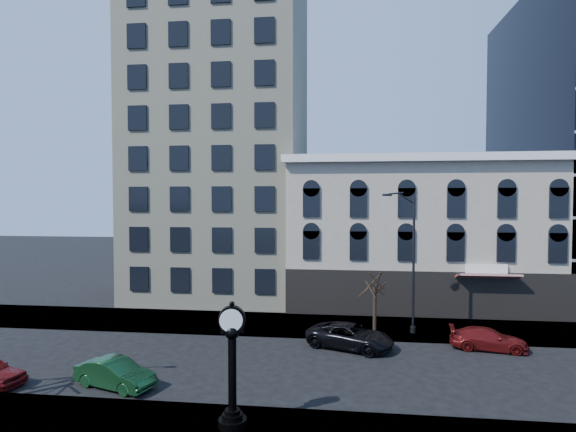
# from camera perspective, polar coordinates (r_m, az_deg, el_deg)

# --- Properties ---
(ground) EXTENTS (160.00, 160.00, 0.00)m
(ground) POSITION_cam_1_polar(r_m,az_deg,el_deg) (25.91, -5.72, -18.28)
(ground) COLOR black
(ground) RESTS_ON ground
(sidewalk_far) EXTENTS (160.00, 6.00, 0.12)m
(sidewalk_far) POSITION_cam_1_polar(r_m,az_deg,el_deg) (33.37, -2.68, -13.49)
(sidewalk_far) COLOR gray
(sidewalk_far) RESTS_ON ground
(cream_tower) EXTENTS (15.90, 15.40, 42.50)m
(cream_tower) POSITION_cam_1_polar(r_m,az_deg,el_deg) (45.29, -8.32, 15.20)
(cream_tower) COLOR beige
(cream_tower) RESTS_ON ground
(victorian_row) EXTENTS (22.60, 11.19, 12.50)m
(victorian_row) POSITION_cam_1_polar(r_m,az_deg,el_deg) (40.29, 16.33, -2.31)
(victorian_row) COLOR #AFA490
(victorian_row) RESTS_ON ground
(street_clock) EXTENTS (1.12, 1.12, 4.95)m
(street_clock) POSITION_cam_1_polar(r_m,az_deg,el_deg) (18.64, -7.09, -18.84)
(street_clock) COLOR black
(street_clock) RESTS_ON sidewalk_near
(street_lamp_far) EXTENTS (2.41, 0.97, 9.57)m
(street_lamp_far) POSITION_cam_1_polar(r_m,az_deg,el_deg) (30.60, 14.52, -1.11)
(street_lamp_far) COLOR black
(street_lamp_far) RESTS_ON sidewalk_far
(bare_tree_far) EXTENTS (2.93, 2.93, 5.03)m
(bare_tree_far) POSITION_cam_1_polar(r_m,az_deg,el_deg) (30.84, 10.97, -7.49)
(bare_tree_far) COLOR black
(bare_tree_far) RESTS_ON sidewalk_far
(car_near_b) EXTENTS (4.31, 2.58, 1.34)m
(car_near_b) POSITION_cam_1_polar(r_m,az_deg,el_deg) (24.28, -21.11, -18.15)
(car_near_b) COLOR #143F1E
(car_near_b) RESTS_ON ground
(car_far_a) EXTENTS (5.76, 4.15, 1.46)m
(car_far_a) POSITION_cam_1_polar(r_m,az_deg,el_deg) (28.44, 7.88, -14.87)
(car_far_a) COLOR black
(car_far_a) RESTS_ON ground
(car_far_b) EXTENTS (4.61, 2.41, 1.28)m
(car_far_b) POSITION_cam_1_polar(r_m,az_deg,el_deg) (30.44, 24.09, -14.07)
(car_far_b) COLOR maroon
(car_far_b) RESTS_ON ground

